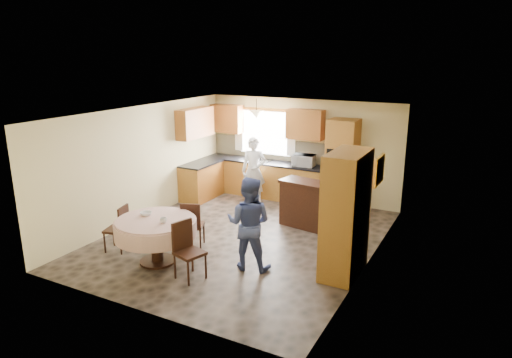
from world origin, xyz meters
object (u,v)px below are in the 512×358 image
object	(u,v)px
cupboard	(346,214)
person_dining	(249,223)
person_sink	(254,171)
chair_right	(187,247)
oven_tower	(342,165)
dining_table	(156,229)
sideboard	(310,206)
chair_left	(119,226)
chair_back	(192,223)

from	to	relation	value
cupboard	person_dining	size ratio (longest dim) A/B	1.29
person_sink	chair_right	bearing A→B (deg)	-95.65
oven_tower	chair_right	size ratio (longest dim) A/B	2.21
dining_table	person_sink	size ratio (longest dim) A/B	0.87
sideboard	chair_left	size ratio (longest dim) A/B	1.49
person_dining	sideboard	bearing A→B (deg)	-106.97
dining_table	person_dining	bearing A→B (deg)	20.73
chair_back	sideboard	bearing A→B (deg)	-150.71
chair_left	chair_right	world-z (taller)	chair_right
chair_left	person_sink	xyz separation A→B (m)	(0.88, 3.63, 0.33)
sideboard	person_dining	size ratio (longest dim) A/B	0.81
cupboard	person_dining	xyz separation A→B (m)	(-1.49, -0.56, -0.23)
sideboard	chair_back	xyz separation A→B (m)	(-1.59, -2.02, 0.04)
chair_right	chair_back	bearing A→B (deg)	48.22
oven_tower	sideboard	size ratio (longest dim) A/B	1.63
oven_tower	chair_back	xyz separation A→B (m)	(-1.76, -3.53, -0.56)
chair_right	person_sink	bearing A→B (deg)	29.03
chair_left	person_dining	size ratio (longest dim) A/B	0.54
oven_tower	cupboard	bearing A→B (deg)	-71.50
oven_tower	cupboard	xyz separation A→B (m)	(1.07, -3.20, -0.02)
oven_tower	chair_right	distance (m)	4.71
oven_tower	person_dining	size ratio (longest dim) A/B	1.31
oven_tower	cupboard	size ratio (longest dim) A/B	1.02
oven_tower	dining_table	distance (m)	4.77
sideboard	chair_left	bearing A→B (deg)	-125.40
cupboard	sideboard	bearing A→B (deg)	126.47
chair_back	person_sink	world-z (taller)	person_sink
sideboard	dining_table	world-z (taller)	sideboard
oven_tower	person_dining	distance (m)	3.79
oven_tower	sideboard	distance (m)	1.63
cupboard	chair_right	distance (m)	2.64
sideboard	chair_right	world-z (taller)	chair_right
oven_tower	person_sink	distance (m)	2.10
dining_table	chair_left	size ratio (longest dim) A/B	1.61
chair_left	chair_right	bearing A→B (deg)	65.79
sideboard	dining_table	distance (m)	3.34
cupboard	person_dining	bearing A→B (deg)	-159.43
cupboard	person_sink	world-z (taller)	cupboard
oven_tower	person_sink	bearing A→B (deg)	-162.45
person_dining	dining_table	bearing A→B (deg)	9.97
oven_tower	sideboard	bearing A→B (deg)	-96.70
dining_table	person_sink	world-z (taller)	person_sink
sideboard	cupboard	size ratio (longest dim) A/B	0.63
cupboard	oven_tower	bearing A→B (deg)	108.50
sideboard	dining_table	size ratio (longest dim) A/B	0.92
oven_tower	chair_back	world-z (taller)	oven_tower
sideboard	cupboard	xyz separation A→B (m)	(1.25, -1.69, 0.58)
cupboard	dining_table	size ratio (longest dim) A/B	1.47
sideboard	chair_left	world-z (taller)	sideboard
chair_back	person_sink	size ratio (longest dim) A/B	0.56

